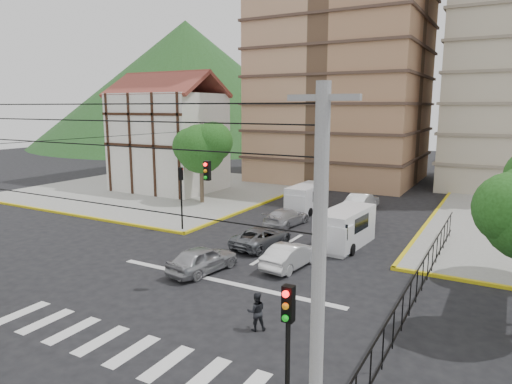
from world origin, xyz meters
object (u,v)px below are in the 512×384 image
Objects in this scene: van_left_lane at (306,199)px; pedestrian_crosswalk at (256,311)px; traffic_light_se at (288,342)px; car_white_front_right at (291,255)px; car_silver_front_left at (203,259)px; traffic_light_nw at (181,188)px; van_right_lane at (344,229)px.

pedestrian_crosswalk is (6.44, -20.03, -0.31)m from van_left_lane.
car_white_front_right is at bearing 114.51° from traffic_light_se.
car_silver_front_left is (0.83, -15.81, -0.36)m from van_left_lane.
traffic_light_se reaches higher than car_silver_front_left.
van_left_lane reaches higher than car_white_front_right.
traffic_light_nw is 15.70m from pedestrian_crosswalk.
traffic_light_se reaches higher than van_right_lane.
pedestrian_crosswalk is (5.62, -4.21, 0.06)m from car_silver_front_left.
van_right_lane is 1.28× the size of car_silver_front_left.
traffic_light_nw is at bearing -11.02° from car_white_front_right.
traffic_light_se reaches higher than pedestrian_crosswalk.
van_right_lane is at bearing 10.00° from traffic_light_nw.
traffic_light_se is at bearing 144.41° from car_silver_front_left.
van_right_lane is at bearing -112.89° from car_silver_front_left.
car_white_front_right is 7.39m from pedestrian_crosswalk.
traffic_light_nw is (-15.60, 15.60, 0.00)m from traffic_light_se.
car_silver_front_left is at bearing -117.67° from van_right_lane.
pedestrian_crosswalk is at bearing 125.71° from traffic_light_se.
traffic_light_nw is 10.61m from car_white_front_right.
traffic_light_se is 13.73m from car_silver_front_left.
traffic_light_se is 0.81× the size of van_right_lane.
traffic_light_se is at bearing 88.08° from pedestrian_crosswalk.
pedestrian_crosswalk is at bearing -41.03° from traffic_light_nw.
van_left_lane is at bearing -77.24° from car_silver_front_left.
van_right_lane reaches higher than car_silver_front_left.
van_left_lane is 3.21× the size of pedestrian_crosswalk.
van_right_lane is 3.49× the size of pedestrian_crosswalk.
van_left_lane is at bearing -109.80° from pedestrian_crosswalk.
van_right_lane is at bearing -51.70° from van_left_lane.
traffic_light_se is 2.83× the size of pedestrian_crosswalk.
traffic_light_nw is 2.83× the size of pedestrian_crosswalk.
traffic_light_se is 0.88× the size of van_left_lane.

